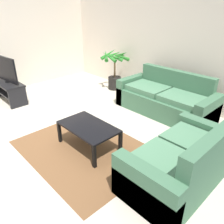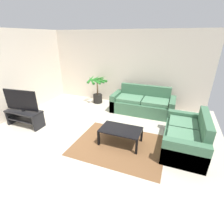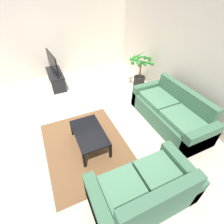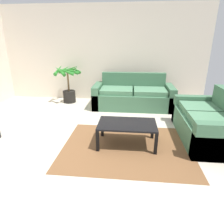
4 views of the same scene
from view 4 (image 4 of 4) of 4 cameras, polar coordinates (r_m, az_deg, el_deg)
The scene contains 7 objects.
ground_plane at distance 3.43m, azimuth -9.34°, elevation -10.51°, with size 6.60×6.60×0.00m, color beige.
wall_back at distance 5.90m, azimuth -2.53°, elevation 16.62°, with size 6.00×0.06×2.70m, color beige.
couch_main at distance 5.32m, azimuth 6.22°, elevation 4.59°, with size 2.13×0.90×0.90m.
couch_loveseat at distance 4.01m, azimuth 26.44°, elevation -3.02°, with size 0.90×1.65×0.90m.
coffee_table at distance 3.35m, azimuth 4.47°, elevation -4.12°, with size 1.00×0.60×0.41m.
area_rug at distance 3.43m, azimuth 4.26°, elevation -10.21°, with size 2.20×1.70×0.01m, color brown.
potted_palm at distance 5.80m, azimuth -12.72°, elevation 7.86°, with size 0.72×0.72×1.10m.
Camera 4 is at (0.83, -2.83, 1.76)m, focal length 30.90 mm.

